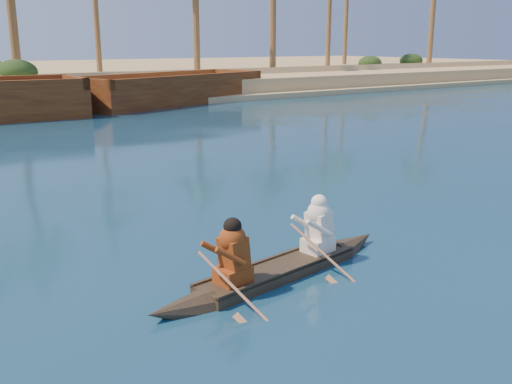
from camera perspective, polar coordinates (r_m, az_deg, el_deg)
canoe at (r=9.12m, az=2.25°, el=-6.89°), size 4.93×1.34×1.35m
barge_right at (r=36.07m, az=-8.43°, el=9.96°), size 13.35×7.88×2.11m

